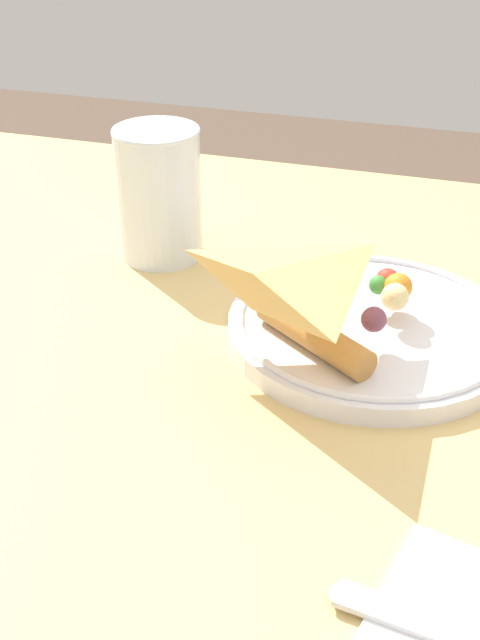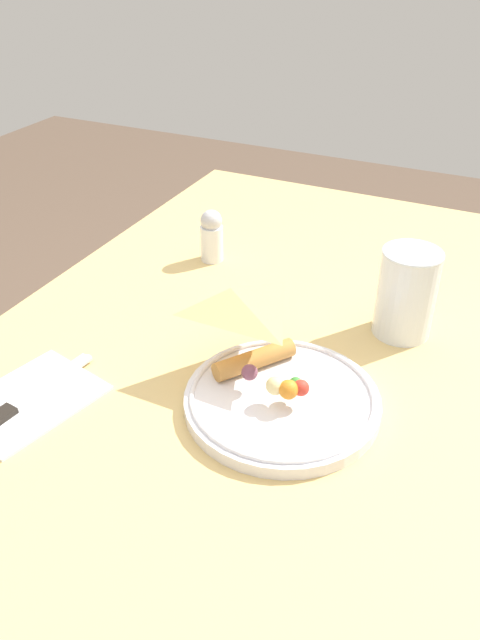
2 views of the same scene
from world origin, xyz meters
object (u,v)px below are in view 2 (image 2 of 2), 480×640
Objects in this scene: plate_pizza at (281,395)px; milk_glass at (406,295)px; salt_shaker at (212,236)px; napkin_folded at (29,400)px; dining_table at (279,415)px; butter_knife at (22,402)px.

milk_glass reaches higher than plate_pizza.
plate_pizza is 2.61× the size of salt_shaker.
milk_glass is at bearing -23.26° from plate_pizza.
napkin_folded is at bearing 175.93° from salt_shaker.
dining_table is 0.35m from butter_knife.
dining_table is 5.87× the size of butter_knife.
milk_glass reaches higher than dining_table.
milk_glass is 0.50m from napkin_folded.
salt_shaker is (0.29, 0.24, 0.03)m from plate_pizza.
dining_table is 0.32m from salt_shaker.
milk_glass is at bearing -47.75° from dining_table.
napkin_folded is at bearing 132.69° from milk_glass.
napkin_folded is 0.01m from butter_knife.
milk_glass is 0.51m from butter_knife.
plate_pizza is at bearing -159.21° from dining_table.
plate_pizza is 0.24m from milk_glass.
salt_shaker is (0.43, -0.03, 0.04)m from butter_knife.
butter_knife is 2.26× the size of salt_shaker.
plate_pizza is 0.30m from napkin_folded.
salt_shaker reaches higher than butter_knife.
dining_table is 0.34m from napkin_folded.
plate_pizza reaches higher than napkin_folded.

